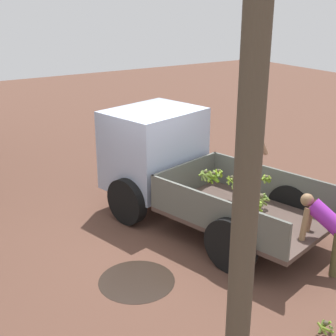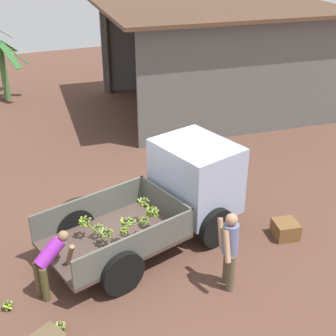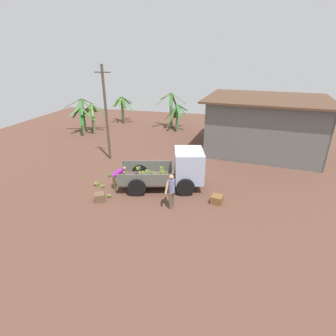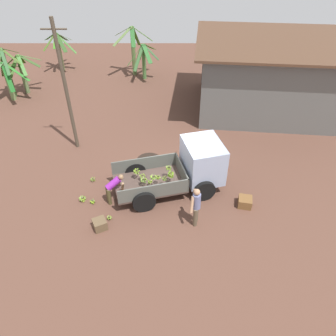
{
  "view_description": "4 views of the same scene",
  "coord_description": "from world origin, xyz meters",
  "px_view_note": "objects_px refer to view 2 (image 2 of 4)",
  "views": [
    {
      "loc": [
        -6.6,
        4.04,
        4.04
      ],
      "look_at": [
        -0.11,
        -0.01,
        1.22
      ],
      "focal_mm": 50.0,
      "sensor_mm": 36.0,
      "label": 1
    },
    {
      "loc": [
        -3.18,
        -8.47,
        6.11
      ],
      "look_at": [
        0.57,
        0.19,
        1.24
      ],
      "focal_mm": 50.0,
      "sensor_mm": 36.0,
      "label": 2
    },
    {
      "loc": [
        2.94,
        -12.51,
        6.4
      ],
      "look_at": [
        0.24,
        -1.72,
        1.55
      ],
      "focal_mm": 28.0,
      "sensor_mm": 36.0,
      "label": 3
    },
    {
      "loc": [
        -0.38,
        -10.73,
        9.0
      ],
      "look_at": [
        -0.38,
        -0.73,
        1.1
      ],
      "focal_mm": 35.0,
      "sensor_mm": 36.0,
      "label": 4
    }
  ],
  "objects_px": {
    "banana_bunch_on_ground_3": "(8,305)",
    "person_foreground_visitor": "(229,247)",
    "banana_bunch_on_ground_1": "(61,325)",
    "wooden_crate_1": "(285,229)",
    "person_worker_loading": "(50,261)",
    "cargo_truck": "(181,189)"
  },
  "relations": [
    {
      "from": "person_foreground_visitor",
      "to": "banana_bunch_on_ground_1",
      "type": "bearing_deg",
      "value": 9.85
    },
    {
      "from": "person_worker_loading",
      "to": "banana_bunch_on_ground_3",
      "type": "bearing_deg",
      "value": 166.78
    },
    {
      "from": "person_worker_loading",
      "to": "banana_bunch_on_ground_3",
      "type": "distance_m",
      "value": 1.06
    },
    {
      "from": "person_foreground_visitor",
      "to": "banana_bunch_on_ground_3",
      "type": "xyz_separation_m",
      "value": [
        -3.92,
        1.02,
        -0.8
      ]
    },
    {
      "from": "banana_bunch_on_ground_3",
      "to": "person_worker_loading",
      "type": "bearing_deg",
      "value": 9.86
    },
    {
      "from": "cargo_truck",
      "to": "person_worker_loading",
      "type": "bearing_deg",
      "value": -177.83
    },
    {
      "from": "cargo_truck",
      "to": "wooden_crate_1",
      "type": "bearing_deg",
      "value": -45.49
    },
    {
      "from": "wooden_crate_1",
      "to": "banana_bunch_on_ground_3",
      "type": "bearing_deg",
      "value": 178.75
    },
    {
      "from": "cargo_truck",
      "to": "wooden_crate_1",
      "type": "height_order",
      "value": "cargo_truck"
    },
    {
      "from": "person_worker_loading",
      "to": "banana_bunch_on_ground_3",
      "type": "relative_size",
      "value": 5.58
    },
    {
      "from": "cargo_truck",
      "to": "person_worker_loading",
      "type": "height_order",
      "value": "cargo_truck"
    },
    {
      "from": "banana_bunch_on_ground_1",
      "to": "wooden_crate_1",
      "type": "height_order",
      "value": "wooden_crate_1"
    },
    {
      "from": "banana_bunch_on_ground_3",
      "to": "person_foreground_visitor",
      "type": "bearing_deg",
      "value": -14.58
    },
    {
      "from": "cargo_truck",
      "to": "banana_bunch_on_ground_3",
      "type": "distance_m",
      "value": 4.14
    },
    {
      "from": "person_foreground_visitor",
      "to": "banana_bunch_on_ground_3",
      "type": "height_order",
      "value": "person_foreground_visitor"
    },
    {
      "from": "cargo_truck",
      "to": "banana_bunch_on_ground_3",
      "type": "height_order",
      "value": "cargo_truck"
    },
    {
      "from": "person_foreground_visitor",
      "to": "banana_bunch_on_ground_3",
      "type": "distance_m",
      "value": 4.12
    },
    {
      "from": "banana_bunch_on_ground_1",
      "to": "wooden_crate_1",
      "type": "relative_size",
      "value": 0.39
    },
    {
      "from": "person_foreground_visitor",
      "to": "person_worker_loading",
      "type": "height_order",
      "value": "person_foreground_visitor"
    },
    {
      "from": "person_foreground_visitor",
      "to": "banana_bunch_on_ground_1",
      "type": "distance_m",
      "value": 3.25
    },
    {
      "from": "cargo_truck",
      "to": "person_worker_loading",
      "type": "xyz_separation_m",
      "value": [
        -3.04,
        -0.92,
        -0.33
      ]
    },
    {
      "from": "banana_bunch_on_ground_3",
      "to": "wooden_crate_1",
      "type": "distance_m",
      "value": 5.9
    }
  ]
}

